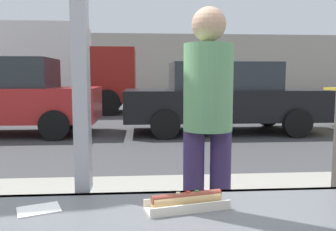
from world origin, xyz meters
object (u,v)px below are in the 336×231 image
object	(u,v)px
hotdog_tray_far	(187,201)
parked_car_red	(4,96)
box_truck	(43,67)
parked_car_black	(223,97)
pedestrian	(208,116)

from	to	relation	value
hotdog_tray_far	parked_car_red	bearing A→B (deg)	114.24
box_truck	hotdog_tray_far	bearing A→B (deg)	-73.00
parked_car_black	pedestrian	distance (m)	6.24
parked_car_red	pedestrian	xyz separation A→B (m)	(3.58, -6.05, 0.19)
hotdog_tray_far	box_truck	world-z (taller)	box_truck
hotdog_tray_far	box_truck	size ratio (longest dim) A/B	0.04
pedestrian	box_truck	bearing A→B (deg)	110.19
parked_car_black	hotdog_tray_far	bearing A→B (deg)	-103.92
parked_car_red	box_truck	bearing A→B (deg)	95.06
hotdog_tray_far	box_truck	distance (m)	12.72
box_truck	parked_car_red	bearing A→B (deg)	-84.94
parked_car_red	parked_car_black	world-z (taller)	parked_car_red
hotdog_tray_far	parked_car_black	bearing A→B (deg)	76.08
hotdog_tray_far	parked_car_black	size ratio (longest dim) A/B	0.06
box_truck	pedestrian	bearing A→B (deg)	-69.81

